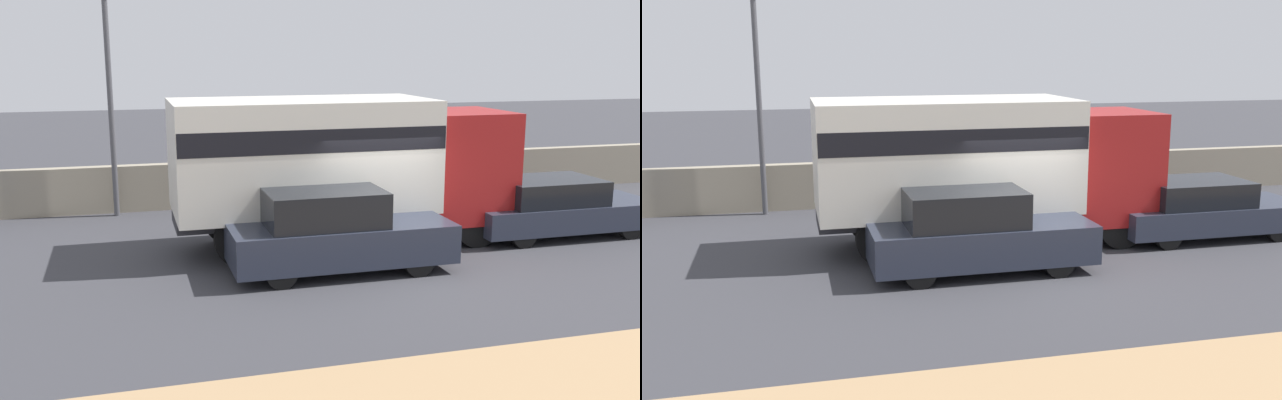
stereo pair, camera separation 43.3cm
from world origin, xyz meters
TOP-DOWN VIEW (x-y plane):
  - ground_plane at (0.00, 0.00)m, footprint 80.00×80.00m
  - stone_wall_backdrop at (0.00, 6.59)m, footprint 60.00×0.35m
  - street_lamp at (-5.25, 6.14)m, footprint 0.56×0.28m
  - box_truck at (-0.61, 1.87)m, footprint 7.39×2.60m
  - car_hatchback at (-1.15, 0.09)m, footprint 4.32×1.74m
  - car_sedan_second at (4.55, 1.31)m, footprint 4.43×1.74m

SIDE VIEW (x-z plane):
  - ground_plane at x=0.00m, z-range 0.00..0.00m
  - stone_wall_backdrop at x=0.00m, z-range 0.00..1.24m
  - car_sedan_second at x=4.55m, z-range -0.01..1.35m
  - car_hatchback at x=-1.15m, z-range -0.03..1.61m
  - box_truck at x=-0.61m, z-range 0.33..3.55m
  - street_lamp at x=-5.25m, z-range 0.53..6.44m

